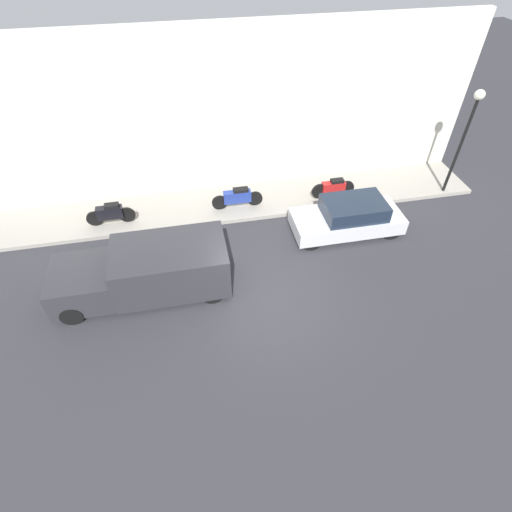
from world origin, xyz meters
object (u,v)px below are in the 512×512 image
(motorcycle_blue, at_px, (238,197))
(streetlamp, at_px, (468,124))
(parked_car, at_px, (349,217))
(motorcycle_black, at_px, (110,213))
(delivery_van, at_px, (145,271))
(motorcycle_red, at_px, (333,187))

(motorcycle_blue, bearing_deg, streetlamp, -93.65)
(parked_car, xyz_separation_m, motorcycle_black, (1.97, 8.55, -0.02))
(delivery_van, distance_m, motorcycle_blue, 5.04)
(parked_car, xyz_separation_m, delivery_van, (-1.58, 7.25, 0.23))
(motorcycle_black, bearing_deg, motorcycle_red, -89.65)
(delivery_van, bearing_deg, parked_car, -77.74)
(delivery_van, bearing_deg, motorcycle_black, 20.15)
(delivery_van, xyz_separation_m, motorcycle_red, (3.60, -7.39, -0.27))
(delivery_van, relative_size, streetlamp, 1.28)
(motorcycle_red, bearing_deg, parked_car, 176.07)
(delivery_van, bearing_deg, streetlamp, -75.64)
(parked_car, relative_size, delivery_van, 0.75)
(parked_car, xyz_separation_m, motorcycle_red, (2.02, -0.14, -0.04))
(motorcycle_blue, bearing_deg, delivery_van, 136.24)
(parked_car, height_order, streetlamp, streetlamp)
(delivery_van, relative_size, motorcycle_blue, 2.66)
(motorcycle_black, bearing_deg, delivery_van, -159.85)
(motorcycle_black, relative_size, motorcycle_blue, 0.89)
(motorcycle_black, relative_size, motorcycle_red, 1.00)
(motorcycle_black, height_order, streetlamp, streetlamp)
(parked_car, xyz_separation_m, streetlamp, (1.52, -4.82, 2.42))
(motorcycle_red, distance_m, motorcycle_blue, 3.91)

